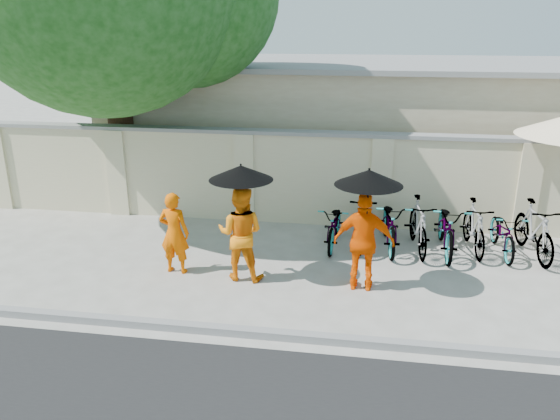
# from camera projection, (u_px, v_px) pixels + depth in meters

# --- Properties ---
(ground) EXTENTS (80.00, 80.00, 0.00)m
(ground) POSITION_uv_depth(u_px,v_px,m) (264.00, 283.00, 9.48)
(ground) COLOR #AAA69E
(kerb) EXTENTS (40.00, 0.16, 0.12)m
(kerb) POSITION_uv_depth(u_px,v_px,m) (242.00, 332.00, 7.87)
(kerb) COLOR gray
(kerb) RESTS_ON ground
(compound_wall) EXTENTS (20.00, 0.30, 2.00)m
(compound_wall) POSITION_uv_depth(u_px,v_px,m) (335.00, 181.00, 12.00)
(compound_wall) COLOR beige
(compound_wall) RESTS_ON ground
(building_behind) EXTENTS (14.00, 6.00, 3.20)m
(building_behind) POSITION_uv_depth(u_px,v_px,m) (380.00, 125.00, 15.21)
(building_behind) COLOR beige
(building_behind) RESTS_ON ground
(monk_left) EXTENTS (0.57, 0.40, 1.50)m
(monk_left) POSITION_uv_depth(u_px,v_px,m) (174.00, 233.00, 9.68)
(monk_left) COLOR #EB5B00
(monk_left) RESTS_ON ground
(monk_center) EXTENTS (0.85, 0.68, 1.68)m
(monk_center) POSITION_uv_depth(u_px,v_px,m) (241.00, 233.00, 9.42)
(monk_center) COLOR orange
(monk_center) RESTS_ON ground
(parasol_center) EXTENTS (1.07, 1.07, 1.12)m
(parasol_center) POSITION_uv_depth(u_px,v_px,m) (241.00, 173.00, 8.98)
(parasol_center) COLOR black
(parasol_center) RESTS_ON ground
(monk_right) EXTENTS (1.01, 0.45, 1.70)m
(monk_right) POSITION_uv_depth(u_px,v_px,m) (364.00, 242.00, 9.02)
(monk_right) COLOR #FC5700
(monk_right) RESTS_ON ground
(parasol_right) EXTENTS (1.09, 1.09, 1.14)m
(parasol_right) POSITION_uv_depth(u_px,v_px,m) (369.00, 177.00, 8.58)
(parasol_right) COLOR black
(parasol_right) RESTS_ON ground
(bike_0) EXTENTS (0.69, 1.72, 0.88)m
(bike_0) POSITION_uv_depth(u_px,v_px,m) (335.00, 225.00, 10.95)
(bike_0) COLOR slate
(bike_0) RESTS_ON ground
(bike_1) EXTENTS (0.55, 1.84, 1.10)m
(bike_1) POSITION_uv_depth(u_px,v_px,m) (363.00, 219.00, 10.97)
(bike_1) COLOR slate
(bike_1) RESTS_ON ground
(bike_2) EXTENTS (0.79, 1.95, 1.00)m
(bike_2) POSITION_uv_depth(u_px,v_px,m) (390.00, 224.00, 10.85)
(bike_2) COLOR slate
(bike_2) RESTS_ON ground
(bike_3) EXTENTS (0.65, 1.79, 1.05)m
(bike_3) POSITION_uv_depth(u_px,v_px,m) (418.00, 225.00, 10.69)
(bike_3) COLOR slate
(bike_3) RESTS_ON ground
(bike_4) EXTENTS (0.71, 1.96, 1.03)m
(bike_4) POSITION_uv_depth(u_px,v_px,m) (447.00, 228.00, 10.61)
(bike_4) COLOR slate
(bike_4) RESTS_ON ground
(bike_5) EXTENTS (0.57, 1.70, 1.01)m
(bike_5) POSITION_uv_depth(u_px,v_px,m) (474.00, 227.00, 10.68)
(bike_5) COLOR slate
(bike_5) RESTS_ON ground
(bike_6) EXTENTS (0.64, 1.67, 0.87)m
(bike_6) POSITION_uv_depth(u_px,v_px,m) (503.00, 233.00, 10.57)
(bike_6) COLOR slate
(bike_6) RESTS_ON ground
(bike_7) EXTENTS (0.74, 1.83, 1.07)m
(bike_7) POSITION_uv_depth(u_px,v_px,m) (534.00, 230.00, 10.42)
(bike_7) COLOR slate
(bike_7) RESTS_ON ground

